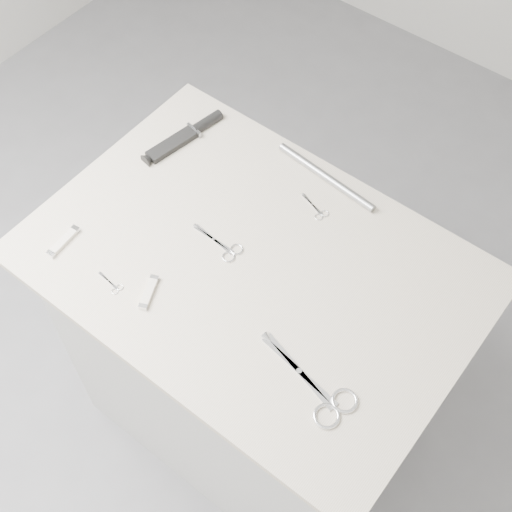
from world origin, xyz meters
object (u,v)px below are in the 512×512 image
Objects in this scene: embroidery_scissors_b at (317,210)px; sheathed_knife at (188,134)px; large_shears at (322,395)px; embroidery_scissors_a at (225,247)px; metal_rail at (326,177)px; pocket_knife_b at (149,292)px; pocket_knife_a at (63,241)px; plinth at (254,356)px; tiny_scissors at (112,285)px.

sheathed_knife reaches higher than embroidery_scissors_b.
large_shears is 0.41m from embroidery_scissors_a.
large_shears is at bearing -55.80° from metal_rail.
pocket_knife_b is 0.52m from metal_rail.
sheathed_knife is at bearing 162.93° from large_shears.
sheathed_knife is 0.80× the size of metal_rail.
pocket_knife_a is (-0.68, -0.06, 0.00)m from large_shears.
sheathed_knife is (-0.29, 0.21, 0.01)m from embroidery_scissors_a.
sheathed_knife reaches higher than embroidery_scissors_a.
embroidery_scissors_a is at bearing -97.44° from embroidery_scissors_b.
large_shears is at bearing -89.79° from pocket_knife_a.
pocket_knife_a is 0.25m from pocket_knife_b.
pocket_knife_b is at bearing -139.41° from sheathed_knife.
tiny_scissors is at bearing -131.57° from plinth.
tiny_scissors is at bearing -149.83° from sheathed_knife.
sheathed_knife is at bearing -164.53° from metal_rail.
sheathed_knife reaches higher than tiny_scissors.
large_shears is at bearing -19.38° from embroidery_scissors_a.
tiny_scissors is at bearing -110.00° from metal_rail.
pocket_knife_a is at bearing -178.35° from tiny_scissors.
embroidery_scissors_a is 1.56× the size of pocket_knife_b.
sheathed_knife reaches higher than metal_rail.
embroidery_scissors_a is 0.58× the size of sheathed_knife.
pocket_knife_b is (0.24, -0.41, -0.00)m from sheathed_knife.
plinth is at bearing 7.92° from embroidery_scissors_a.
large_shears is at bearing -108.38° from pocket_knife_b.
sheathed_knife reaches higher than pocket_knife_b.
large_shears is (0.30, -0.16, 0.47)m from plinth.
pocket_knife_b is (0.25, 0.02, -0.00)m from pocket_knife_a.
embroidery_scissors_b is 0.59m from pocket_knife_a.
sheathed_knife is 2.39× the size of pocket_knife_a.
tiny_scissors is 0.24× the size of metal_rail.
pocket_knife_b reaches higher than plinth.
tiny_scissors is (-0.51, -0.07, -0.00)m from large_shears.
embroidery_scissors_a is at bearing -58.88° from pocket_knife_a.
tiny_scissors is at bearing -99.18° from pocket_knife_a.
metal_rail is (0.36, 0.52, 0.00)m from pocket_knife_a.
plinth is 0.52m from embroidery_scissors_b.
pocket_knife_a is (-0.01, -0.43, -0.00)m from sheathed_knife.
plinth is at bearing -56.26° from pocket_knife_b.
tiny_scissors is (-0.23, -0.45, -0.00)m from embroidery_scissors_b.
embroidery_scissors_a is at bearing 169.11° from large_shears.
metal_rail is at bearing 92.50° from plinth.
embroidery_scissors_b is (0.02, 0.21, 0.47)m from plinth.
large_shears is at bearing -35.66° from embroidery_scissors_b.
pocket_knife_a is at bearing -170.86° from sheathed_knife.
pocket_knife_a reaches higher than tiny_scissors.
sheathed_knife is 2.69× the size of pocket_knife_b.
embroidery_scissors_a is 0.26m from tiny_scissors.
plinth is 0.53m from pocket_knife_b.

